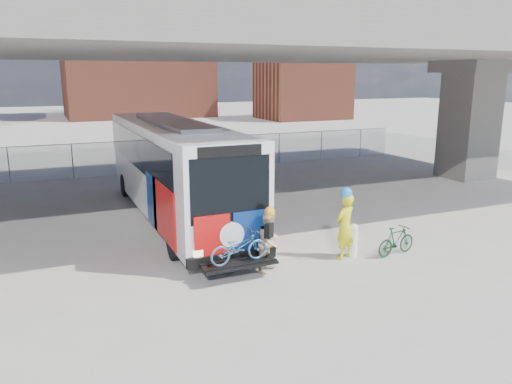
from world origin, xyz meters
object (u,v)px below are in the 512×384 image
bus (173,162)px  cyclist_tan (269,241)px  bollard (353,239)px  cyclist_hivis (345,225)px  bike_parked (396,241)px

bus → cyclist_tan: bearing=-81.0°
bollard → bus: bearing=120.6°
cyclist_hivis → cyclist_tan: (-2.43, -0.00, -0.17)m
bollard → bike_parked: bollard is taller
bollard → cyclist_hivis: 0.58m
bollard → cyclist_tan: size_ratio=0.55×
bollard → bike_parked: 1.33m
cyclist_hivis → bike_parked: size_ratio=1.44×
cyclist_hivis → cyclist_tan: bearing=-21.8°
bus → bollard: (3.75, -6.33, -1.56)m
bus → bollard: 7.52m
cyclist_hivis → bollard: bearing=158.1°
bollard → bike_parked: size_ratio=0.68×
bus → bollard: size_ratio=12.70×
bus → bike_parked: bus is taller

